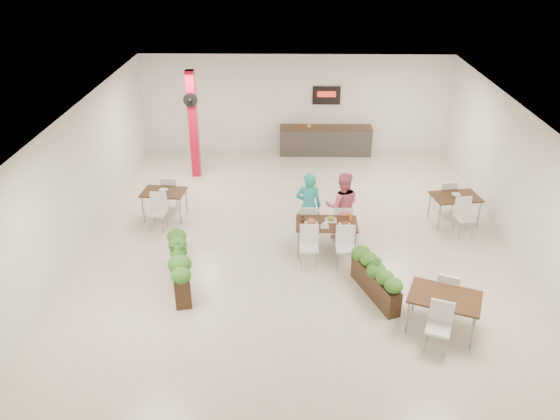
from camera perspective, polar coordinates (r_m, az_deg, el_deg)
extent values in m
plane|color=beige|center=(13.26, 1.73, -3.07)|extent=(12.00, 12.00, 0.00)
cube|color=white|center=(18.16, 1.63, 11.02)|extent=(10.00, 0.10, 3.20)
cube|color=white|center=(7.46, 2.32, -15.95)|extent=(10.00, 0.10, 3.20)
cube|color=white|center=(13.41, -20.09, 3.21)|extent=(0.10, 12.00, 3.20)
cube|color=white|center=(13.56, 23.50, 2.83)|extent=(0.10, 12.00, 3.20)
cube|color=white|center=(11.96, 1.94, 10.26)|extent=(10.00, 12.00, 0.04)
cube|color=#B60C28|center=(16.31, -9.04, 8.76)|extent=(0.25, 0.25, 3.20)
cylinder|color=black|center=(15.90, -9.36, 11.28)|extent=(0.40, 0.06, 0.40)
sphere|color=black|center=(15.87, -9.38, 11.24)|extent=(0.12, 0.12, 0.12)
cube|color=#33302D|center=(18.23, 4.76, 7.19)|extent=(3.00, 0.60, 0.90)
cube|color=#331E11|center=(18.07, 4.82, 8.59)|extent=(3.00, 0.62, 0.04)
cube|color=black|center=(18.08, 4.88, 11.84)|extent=(0.90, 0.04, 0.60)
cube|color=red|center=(18.04, 4.89, 11.97)|extent=(0.60, 0.02, 0.18)
imported|color=#A5411B|center=(18.00, 2.26, 8.97)|extent=(0.09, 0.09, 0.19)
imported|color=gold|center=(18.01, 3.06, 8.93)|extent=(0.13, 0.13, 0.17)
cube|color=#331E11|center=(12.46, 4.89, -1.44)|extent=(1.41, 0.82, 0.04)
cylinder|color=gray|center=(12.34, 1.91, -3.68)|extent=(0.04, 0.04, 0.71)
cylinder|color=gray|center=(12.41, 7.84, -3.76)|extent=(0.04, 0.04, 0.71)
cylinder|color=gray|center=(12.92, 1.93, -2.12)|extent=(0.04, 0.04, 0.71)
cylinder|color=gray|center=(12.99, 7.59, -2.21)|extent=(0.04, 0.04, 0.71)
cube|color=white|center=(13.11, 2.99, -1.22)|extent=(0.43, 0.43, 0.05)
cube|color=white|center=(12.82, 3.03, -0.65)|extent=(0.42, 0.05, 0.45)
cylinder|color=gray|center=(13.37, 3.69, -1.77)|extent=(0.02, 0.02, 0.43)
cylinder|color=gray|center=(13.37, 2.23, -1.74)|extent=(0.02, 0.02, 0.43)
cylinder|color=gray|center=(13.08, 3.72, -2.49)|extent=(0.02, 0.02, 0.43)
cylinder|color=gray|center=(13.07, 2.23, -2.47)|extent=(0.02, 0.02, 0.43)
cube|color=white|center=(13.15, 6.48, -1.27)|extent=(0.43, 0.43, 0.05)
cube|color=white|center=(12.86, 6.59, -0.70)|extent=(0.42, 0.05, 0.45)
cylinder|color=gray|center=(13.42, 7.10, -1.82)|extent=(0.02, 0.02, 0.43)
cylinder|color=gray|center=(13.40, 5.66, -1.80)|extent=(0.02, 0.02, 0.43)
cylinder|color=gray|center=(13.13, 7.21, -2.54)|extent=(0.02, 0.02, 0.43)
cylinder|color=gray|center=(13.10, 5.73, -2.52)|extent=(0.02, 0.02, 0.43)
cube|color=white|center=(12.07, 3.05, -3.95)|extent=(0.43, 0.43, 0.05)
cube|color=white|center=(12.10, 3.07, -2.47)|extent=(0.42, 0.05, 0.45)
cylinder|color=gray|center=(12.05, 2.22, -5.31)|extent=(0.02, 0.02, 0.43)
cylinder|color=gray|center=(12.05, 3.85, -5.33)|extent=(0.02, 0.02, 0.43)
cylinder|color=gray|center=(12.33, 2.22, -4.46)|extent=(0.02, 0.02, 0.43)
cylinder|color=gray|center=(12.34, 3.81, -4.48)|extent=(0.02, 0.02, 0.43)
cube|color=white|center=(12.11, 6.85, -4.00)|extent=(0.43, 0.43, 0.05)
cube|color=white|center=(12.15, 6.85, -2.52)|extent=(0.42, 0.05, 0.45)
cylinder|color=gray|center=(12.08, 6.04, -5.36)|extent=(0.02, 0.02, 0.43)
cylinder|color=gray|center=(12.11, 7.65, -5.37)|extent=(0.02, 0.02, 0.43)
cylinder|color=gray|center=(12.37, 5.94, -4.51)|extent=(0.02, 0.02, 0.43)
cylinder|color=gray|center=(12.39, 7.52, -4.52)|extent=(0.02, 0.02, 0.43)
cube|color=white|center=(12.35, 3.29, -1.53)|extent=(0.31, 0.31, 0.01)
ellipsoid|color=brown|center=(12.31, 3.30, -1.23)|extent=(0.22, 0.22, 0.13)
cube|color=white|center=(12.56, 5.33, -1.07)|extent=(0.26, 0.26, 0.01)
ellipsoid|color=#C18122|center=(12.53, 5.34, -0.82)|extent=(0.18, 0.18, 0.11)
cube|color=white|center=(12.37, 6.77, -1.62)|extent=(0.26, 0.26, 0.01)
ellipsoid|color=#542110|center=(12.35, 6.78, -1.40)|extent=(0.16, 0.16, 0.10)
cube|color=white|center=(12.29, 4.70, -1.73)|extent=(0.18, 0.18, 0.01)
ellipsoid|color=white|center=(12.27, 4.70, -1.55)|extent=(0.12, 0.12, 0.07)
cylinder|color=orange|center=(12.59, 7.38, -0.77)|extent=(0.07, 0.07, 0.15)
imported|color=#4F3A22|center=(12.50, 2.37, -0.90)|extent=(0.12, 0.12, 0.10)
imported|color=teal|center=(12.96, 2.98, 0.42)|extent=(0.63, 0.42, 1.70)
imported|color=#EA6887|center=(13.01, 6.50, 0.41)|extent=(0.84, 0.66, 1.71)
cube|color=black|center=(11.72, -10.38, -6.25)|extent=(0.75, 1.91, 0.63)
ellipsoid|color=#205919|center=(10.82, -10.33, -6.61)|extent=(0.40, 0.40, 0.32)
ellipsoid|color=#205919|center=(11.15, -10.45, -5.50)|extent=(0.40, 0.40, 0.32)
ellipsoid|color=#205919|center=(11.49, -10.56, -4.44)|extent=(0.40, 0.40, 0.32)
ellipsoid|color=#205919|center=(11.83, -10.67, -3.45)|extent=(0.40, 0.40, 0.32)
ellipsoid|color=#205919|center=(12.17, -10.77, -2.51)|extent=(0.40, 0.40, 0.32)
imported|color=#205919|center=(11.44, -10.60, -4.08)|extent=(0.37, 0.32, 0.41)
cube|color=black|center=(11.36, 9.90, -7.66)|extent=(0.84, 1.61, 0.54)
ellipsoid|color=#205919|center=(10.69, 11.79, -7.81)|extent=(0.40, 0.40, 0.32)
ellipsoid|color=#205919|center=(10.92, 10.91, -6.90)|extent=(0.40, 0.40, 0.32)
ellipsoid|color=#205919|center=(11.15, 10.06, -6.02)|extent=(0.40, 0.40, 0.32)
ellipsoid|color=#205919|center=(11.38, 9.26, -5.17)|extent=(0.40, 0.40, 0.32)
ellipsoid|color=#205919|center=(11.63, 8.48, -4.36)|extent=(0.40, 0.40, 0.32)
imported|color=#205919|center=(11.12, 10.08, -5.78)|extent=(0.20, 0.20, 0.35)
cube|color=#331E11|center=(14.22, -12.06, 1.84)|extent=(1.15, 0.83, 0.04)
cylinder|color=gray|center=(14.29, -14.11, 0.05)|extent=(0.04, 0.04, 0.71)
cylinder|color=gray|center=(13.99, -10.42, -0.16)|extent=(0.04, 0.04, 0.71)
cylinder|color=gray|center=(14.79, -13.34, 1.12)|extent=(0.04, 0.04, 0.71)
cylinder|color=gray|center=(14.50, -9.76, 0.93)|extent=(0.04, 0.04, 0.71)
cube|color=white|center=(14.85, -11.26, 1.86)|extent=(0.46, 0.46, 0.05)
cube|color=white|center=(14.58, -11.57, 2.43)|extent=(0.42, 0.08, 0.45)
cylinder|color=gray|center=(15.05, -10.38, 1.31)|extent=(0.02, 0.02, 0.43)
cylinder|color=gray|center=(15.15, -11.61, 1.37)|extent=(0.02, 0.02, 0.43)
cylinder|color=gray|center=(14.76, -10.74, 0.73)|extent=(0.02, 0.02, 0.43)
cylinder|color=gray|center=(14.86, -12.00, 0.79)|extent=(0.02, 0.02, 0.43)
cube|color=white|center=(13.84, -12.70, -0.27)|extent=(0.46, 0.46, 0.05)
cube|color=white|center=(13.89, -12.56, 1.00)|extent=(0.42, 0.08, 0.45)
cylinder|color=gray|center=(13.86, -13.48, -1.42)|extent=(0.02, 0.02, 0.43)
cylinder|color=gray|center=(13.75, -12.15, -1.50)|extent=(0.02, 0.02, 0.43)
cylinder|color=gray|center=(14.14, -13.04, -0.76)|extent=(0.02, 0.02, 0.43)
cylinder|color=gray|center=(14.03, -11.73, -0.84)|extent=(0.02, 0.02, 0.43)
imported|color=white|center=(14.20, -12.08, 2.01)|extent=(0.22, 0.22, 0.05)
cube|color=#331E11|center=(14.36, 17.89, 1.33)|extent=(1.27, 0.95, 0.04)
cylinder|color=gray|center=(14.04, 16.32, -0.75)|extent=(0.04, 0.04, 0.71)
cylinder|color=gray|center=(14.49, 20.05, -0.45)|extent=(0.04, 0.04, 0.71)
cylinder|color=gray|center=(14.57, 15.32, 0.44)|extent=(0.04, 0.04, 0.71)
cylinder|color=gray|center=(15.00, 18.96, 0.70)|extent=(0.04, 0.04, 0.71)
cube|color=white|center=(14.95, 16.79, 1.37)|extent=(0.48, 0.48, 0.05)
cube|color=white|center=(14.70, 17.22, 1.92)|extent=(0.42, 0.11, 0.45)
cylinder|color=gray|center=(15.26, 17.00, 0.89)|extent=(0.02, 0.02, 0.43)
cylinder|color=gray|center=(15.12, 15.83, 0.81)|extent=(0.02, 0.02, 0.43)
cylinder|color=gray|center=(14.99, 17.52, 0.32)|extent=(0.02, 0.02, 0.43)
cylinder|color=gray|center=(14.85, 16.34, 0.23)|extent=(0.02, 0.02, 0.43)
cube|color=white|center=(14.00, 18.74, -0.77)|extent=(0.48, 0.48, 0.05)
cube|color=white|center=(14.04, 18.56, 0.49)|extent=(0.42, 0.11, 0.45)
cylinder|color=gray|center=(13.90, 18.27, -2.01)|extent=(0.02, 0.02, 0.43)
cylinder|color=gray|center=(14.06, 19.51, -1.89)|extent=(0.02, 0.02, 0.43)
cylinder|color=gray|center=(14.17, 17.69, -1.34)|extent=(0.02, 0.02, 0.43)
cylinder|color=gray|center=(14.32, 18.92, -1.24)|extent=(0.02, 0.02, 0.43)
imported|color=white|center=(14.34, 17.92, 1.49)|extent=(0.22, 0.22, 0.05)
cube|color=#331E11|center=(10.52, 16.86, -8.70)|extent=(1.50, 1.26, 0.04)
cylinder|color=gray|center=(10.48, 13.16, -10.88)|extent=(0.04, 0.04, 0.71)
cylinder|color=gray|center=(10.44, 19.51, -12.05)|extent=(0.04, 0.04, 0.71)
cylinder|color=gray|center=(11.06, 13.87, -8.67)|extent=(0.04, 0.04, 0.71)
cylinder|color=gray|center=(11.03, 19.83, -9.76)|extent=(0.04, 0.04, 0.71)
cube|color=white|center=(11.17, 17.06, -8.15)|extent=(0.54, 0.54, 0.05)
cube|color=white|center=(10.87, 17.12, -7.62)|extent=(0.41, 0.19, 0.45)
cylinder|color=gray|center=(11.44, 17.85, -8.80)|extent=(0.02, 0.02, 0.43)
cylinder|color=gray|center=(11.45, 16.16, -8.49)|extent=(0.02, 0.02, 0.43)
cylinder|color=gray|center=(11.16, 17.66, -9.77)|extent=(0.02, 0.02, 0.43)
cylinder|color=gray|center=(11.17, 15.92, -9.45)|extent=(0.02, 0.02, 0.43)
cube|color=white|center=(10.20, 16.21, -11.85)|extent=(0.54, 0.54, 0.05)
cube|color=white|center=(10.20, 16.54, -10.11)|extent=(0.41, 0.19, 0.45)
cylinder|color=gray|center=(10.22, 14.94, -13.27)|extent=(0.02, 0.02, 0.43)
cylinder|color=gray|center=(10.21, 16.87, -13.62)|extent=(0.02, 0.02, 0.43)
cylinder|color=gray|center=(10.48, 15.24, -12.12)|extent=(0.02, 0.02, 0.43)
cylinder|color=gray|center=(10.47, 17.11, -12.46)|extent=(0.02, 0.02, 0.43)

